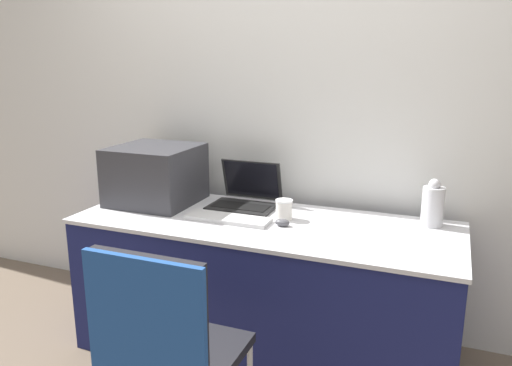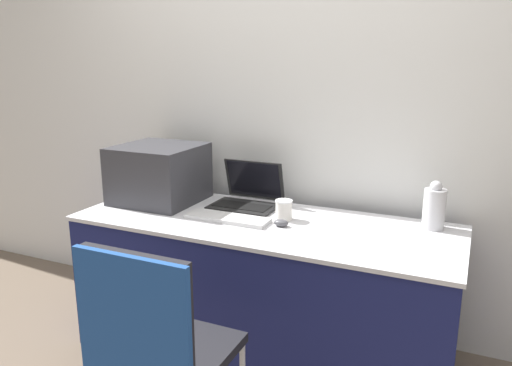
# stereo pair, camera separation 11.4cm
# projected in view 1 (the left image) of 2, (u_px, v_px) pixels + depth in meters

# --- Properties ---
(wall_back) EXTENTS (8.00, 0.05, 2.60)m
(wall_back) POSITION_uv_depth(u_px,v_px,m) (294.00, 96.00, 2.73)
(wall_back) COLOR silver
(wall_back) RESTS_ON ground_plane
(table) EXTENTS (1.89, 0.70, 0.72)m
(table) POSITION_uv_depth(u_px,v_px,m) (263.00, 288.00, 2.55)
(table) COLOR #191E51
(table) RESTS_ON ground_plane
(printer) EXTENTS (0.44, 0.43, 0.31)m
(printer) POSITION_uv_depth(u_px,v_px,m) (155.00, 172.00, 2.74)
(printer) COLOR #333338
(printer) RESTS_ON table
(laptop_left) EXTENTS (0.34, 0.30, 0.24)m
(laptop_left) POSITION_uv_depth(u_px,v_px,m) (245.00, 197.00, 2.69)
(laptop_left) COLOR black
(laptop_left) RESTS_ON table
(external_keyboard) EXTENTS (0.43, 0.13, 0.02)m
(external_keyboard) POSITION_uv_depth(u_px,v_px,m) (228.00, 219.00, 2.46)
(external_keyboard) COLOR silver
(external_keyboard) RESTS_ON table
(coffee_cup) EXTENTS (0.09, 0.09, 0.10)m
(coffee_cup) POSITION_uv_depth(u_px,v_px,m) (284.00, 209.00, 2.48)
(coffee_cup) COLOR white
(coffee_cup) RESTS_ON table
(mouse) EXTENTS (0.07, 0.05, 0.03)m
(mouse) POSITION_uv_depth(u_px,v_px,m) (282.00, 223.00, 2.38)
(mouse) COLOR #4C4C51
(mouse) RESTS_ON table
(metal_pitcher) EXTENTS (0.10, 0.10, 0.23)m
(metal_pitcher) POSITION_uv_depth(u_px,v_px,m) (433.00, 205.00, 2.37)
(metal_pitcher) COLOR silver
(metal_pitcher) RESTS_ON table
(chair) EXTENTS (0.44, 0.45, 0.90)m
(chair) POSITION_uv_depth(u_px,v_px,m) (164.00, 341.00, 1.72)
(chair) COLOR black
(chair) RESTS_ON ground_plane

